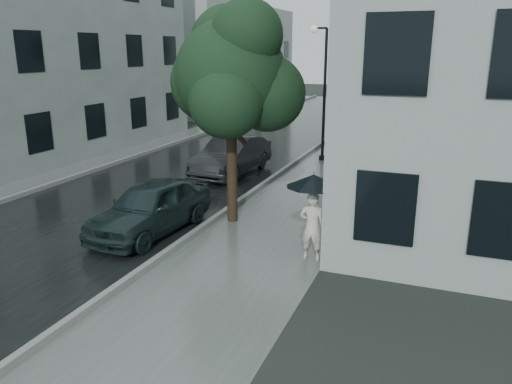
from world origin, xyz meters
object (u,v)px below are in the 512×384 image
at_px(street_tree, 232,74).
at_px(lamp_post, 322,85).
at_px(pedestrian, 312,226).
at_px(car_near, 151,207).
at_px(car_far, 232,156).

distance_m(street_tree, lamp_post, 8.74).
bearing_deg(pedestrian, car_near, -6.36).
height_order(lamp_post, car_far, lamp_post).
relative_size(lamp_post, car_near, 1.39).
xyz_separation_m(lamp_post, car_near, (-1.92, -10.42, -2.51)).
height_order(pedestrian, street_tree, street_tree).
bearing_deg(pedestrian, street_tree, -38.42).
distance_m(street_tree, car_far, 6.30).
distance_m(lamp_post, car_near, 10.89).
xyz_separation_m(lamp_post, car_far, (-2.50, -3.82, -2.47)).
relative_size(pedestrian, lamp_post, 0.29).
height_order(car_near, car_far, car_far).
relative_size(street_tree, car_far, 1.35).
height_order(lamp_post, car_near, lamp_post).
height_order(pedestrian, car_far, pedestrian).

